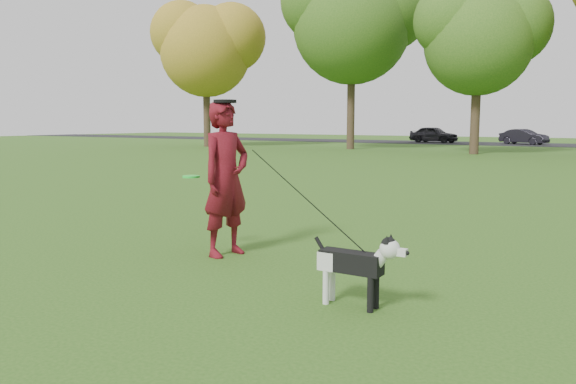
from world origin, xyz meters
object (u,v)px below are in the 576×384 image
Objects in this scene: man at (226,179)px; car_left at (434,134)px; dog at (358,261)px; car_mid at (524,137)px.

man reaches higher than car_left.
car_left reaches higher than dog.
car_left is (-11.86, 40.60, 0.23)m from dog.
dog is 42.30m from car_left.
car_mid is (-4.98, 40.60, 0.14)m from dog.
dog is 0.25× the size of car_left.
car_mid is (6.88, 0.00, -0.09)m from car_left.
car_left reaches higher than car_mid.
man reaches higher than dog.
dog is 0.28× the size of car_mid.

